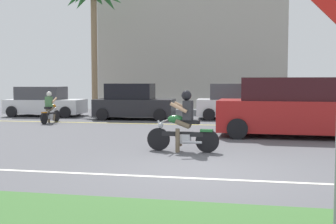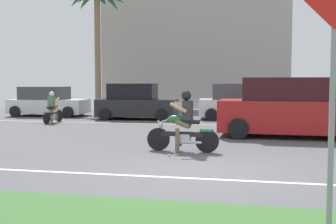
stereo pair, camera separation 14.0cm
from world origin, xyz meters
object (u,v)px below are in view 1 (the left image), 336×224
at_px(motorcyclist, 183,126).
at_px(parked_car_2, 239,103).
at_px(palm_tree_0, 94,1).
at_px(suv_nearby, 295,108).
at_px(motorcyclist_distant, 50,110).
at_px(parked_car_1, 134,103).
at_px(parked_car_0, 45,102).

xyz_separation_m(motorcyclist, parked_car_2, (1.19, 9.60, 0.12)).
distance_m(motorcyclist, parked_car_2, 9.68).
bearing_deg(parked_car_2, palm_tree_0, 154.60).
distance_m(suv_nearby, palm_tree_0, 15.83).
distance_m(parked_car_2, motorcyclist_distant, 8.62).
bearing_deg(motorcyclist, parked_car_1, 113.16).
bearing_deg(parked_car_0, parked_car_2, 0.24).
distance_m(parked_car_2, palm_tree_0, 11.33).
xyz_separation_m(motorcyclist, motorcyclist_distant, (-6.75, 6.25, -0.08)).
relative_size(motorcyclist, palm_tree_0, 0.23).
height_order(motorcyclist, motorcyclist_distant, motorcyclist).
relative_size(parked_car_0, motorcyclist_distant, 2.46).
relative_size(parked_car_2, motorcyclist_distant, 2.61).
height_order(parked_car_2, motorcyclist_distant, parked_car_2).
bearing_deg(suv_nearby, parked_car_1, 142.55).
bearing_deg(motorcyclist_distant, motorcyclist, -42.81).
xyz_separation_m(suv_nearby, palm_tree_0, (-10.65, 10.24, 5.67)).
xyz_separation_m(parked_car_1, parked_car_2, (4.93, 0.87, -0.00)).
bearing_deg(parked_car_2, parked_car_0, -179.76).
distance_m(suv_nearby, parked_car_1, 8.56).
height_order(motorcyclist, parked_car_2, parked_car_2).
relative_size(suv_nearby, parked_car_2, 1.18).
height_order(parked_car_1, palm_tree_0, palm_tree_0).
bearing_deg(motorcyclist, suv_nearby, 49.13).
xyz_separation_m(parked_car_2, palm_tree_0, (-8.79, 4.17, 5.82)).
bearing_deg(palm_tree_0, parked_car_1, -52.55).
distance_m(parked_car_1, parked_car_2, 5.00).
bearing_deg(parked_car_2, motorcyclist_distant, -157.13).
xyz_separation_m(parked_car_1, motorcyclist_distant, (-3.02, -2.48, -0.21)).
bearing_deg(parked_car_2, motorcyclist, -97.05).
distance_m(parked_car_1, motorcyclist_distant, 3.91).
relative_size(suv_nearby, parked_car_0, 1.25).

